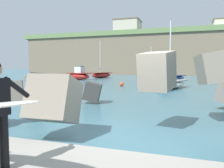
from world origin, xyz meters
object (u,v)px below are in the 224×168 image
at_px(boat_mid_right, 78,75).
at_px(station_building_east, 131,32).
at_px(station_building_central, 128,29).
at_px(boat_near_left, 102,75).
at_px(mooring_buoy_inner, 122,84).
at_px(boat_near_centre, 168,84).
at_px(boat_mid_left, 172,76).
at_px(boat_mid_centre, 149,74).

distance_m(boat_mid_right, station_building_east, 46.96).
height_order(boat_mid_right, station_building_central, station_building_central).
bearing_deg(boat_near_left, mooring_buoy_inner, -62.80).
height_order(boat_near_centre, station_building_east, station_building_east).
relative_size(boat_mid_left, mooring_buoy_inner, 10.35).
bearing_deg(boat_near_left, station_building_east, 95.23).
height_order(boat_near_centre, mooring_buoy_inner, boat_near_centre).
xyz_separation_m(boat_mid_centre, boat_mid_right, (-8.90, -13.87, 0.11)).
xyz_separation_m(station_building_central, station_building_east, (0.12, 4.40, -0.28)).
distance_m(boat_near_left, mooring_buoy_inner, 18.96).
height_order(boat_near_centre, boat_mid_right, boat_near_centre).
xyz_separation_m(mooring_buoy_inner, station_building_east, (-12.11, 54.49, 13.83)).
height_order(boat_near_centre, boat_mid_centre, boat_mid_centre).
xyz_separation_m(boat_mid_right, station_building_central, (-2.50, 40.57, 13.62)).
height_order(boat_near_left, boat_mid_left, boat_near_left).
bearing_deg(station_building_central, mooring_buoy_inner, -76.28).
distance_m(boat_near_centre, station_building_central, 55.98).
bearing_deg(boat_mid_centre, mooring_buoy_inner, -87.98).
bearing_deg(station_building_east, boat_mid_left, -67.69).
bearing_deg(boat_mid_left, boat_near_centre, -87.88).
distance_m(boat_near_left, boat_near_centre, 22.65).
height_order(boat_mid_centre, station_building_east, station_building_east).
bearing_deg(station_building_east, boat_near_left, -84.77).
relative_size(boat_near_left, station_building_east, 1.01).
bearing_deg(mooring_buoy_inner, boat_near_centre, -16.57).
distance_m(boat_near_left, boat_mid_centre, 10.21).
bearing_deg(boat_mid_left, mooring_buoy_inner, -105.46).
relative_size(boat_mid_right, mooring_buoy_inner, 10.56).
xyz_separation_m(boat_near_centre, station_building_east, (-16.84, 55.90, 13.62)).
bearing_deg(mooring_buoy_inner, station_building_east, 102.53).
relative_size(boat_mid_left, station_building_central, 0.56).
height_order(boat_mid_left, boat_mid_right, boat_mid_right).
height_order(boat_mid_right, station_building_east, station_building_east).
distance_m(boat_mid_centre, station_building_east, 35.70).
distance_m(boat_mid_left, mooring_buoy_inner, 15.49).
xyz_separation_m(boat_mid_left, station_building_east, (-16.24, 39.57, 13.45)).
bearing_deg(boat_mid_right, boat_near_centre, -37.10).
xyz_separation_m(boat_near_centre, mooring_buoy_inner, (-4.73, 1.41, -0.21)).
bearing_deg(boat_near_centre, boat_mid_centre, 102.63).
bearing_deg(mooring_buoy_inner, boat_mid_right, 135.59).
bearing_deg(boat_near_centre, boat_mid_right, 142.90).
xyz_separation_m(boat_mid_left, boat_mid_centre, (-4.95, 8.48, 0.00)).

